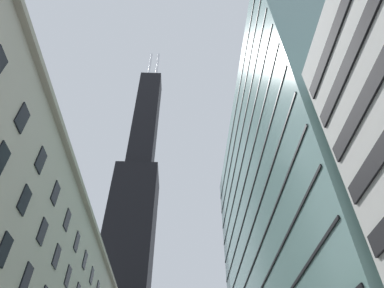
{
  "coord_description": "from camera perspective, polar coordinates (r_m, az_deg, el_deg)",
  "views": [
    {
      "loc": [
        1.61,
        -9.9,
        1.31
      ],
      "look_at": [
        2.47,
        14.48,
        24.64
      ],
      "focal_mm": 31.51,
      "sensor_mm": 36.0,
      "label": 1
    }
  ],
  "objects": [
    {
      "name": "dark_skyscraper",
      "position": [
        119.4,
        -11.04,
        -18.72
      ],
      "size": [
        23.28,
        23.28,
        176.57
      ],
      "color": "black",
      "rests_on": "ground"
    },
    {
      "name": "glass_office_midrise",
      "position": [
        52.16,
        18.7,
        -13.2
      ],
      "size": [
        16.91,
        51.53,
        51.89
      ],
      "color": "gray",
      "rests_on": "ground"
    }
  ]
}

